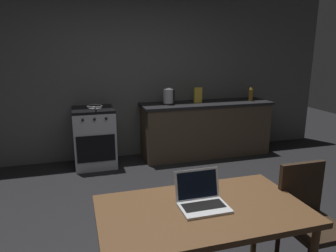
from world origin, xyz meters
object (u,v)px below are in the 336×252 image
object	(u,v)px
electric_kettle	(168,97)
bottle	(251,93)
dining_table	(202,217)
chair	(308,215)
laptop	(202,200)
frying_pan	(95,107)
stove_oven	(94,137)
cereal_box	(198,95)

from	to	relation	value
electric_kettle	bottle	size ratio (longest dim) A/B	0.95
dining_table	electric_kettle	xyz separation A→B (m)	(0.64, 2.94, 0.36)
dining_table	chair	xyz separation A→B (m)	(0.85, -0.01, -0.12)
dining_table	laptop	distance (m)	0.12
frying_pan	stove_oven	bearing A→B (deg)	135.40
dining_table	laptop	world-z (taller)	laptop
laptop	stove_oven	bearing A→B (deg)	104.44
chair	cereal_box	world-z (taller)	cereal_box
stove_oven	laptop	world-z (taller)	laptop
dining_table	bottle	size ratio (longest dim) A/B	5.14
dining_table	electric_kettle	distance (m)	3.03
chair	electric_kettle	bearing A→B (deg)	79.87
bottle	chair	bearing A→B (deg)	-112.87
laptop	bottle	bearing A→B (deg)	58.16
bottle	cereal_box	bearing A→B (deg)	175.70
chair	cereal_box	size ratio (longest dim) A/B	3.66
dining_table	electric_kettle	world-z (taller)	electric_kettle
frying_pan	cereal_box	xyz separation A→B (m)	(1.64, 0.05, 0.10)
electric_kettle	bottle	distance (m)	1.44
dining_table	electric_kettle	bearing A→B (deg)	77.78
cereal_box	frying_pan	bearing A→B (deg)	-178.28
electric_kettle	chair	bearing A→B (deg)	-85.84
chair	cereal_box	distance (m)	3.02
chair	laptop	xyz separation A→B (m)	(-0.85, 0.04, 0.23)
chair	bottle	size ratio (longest dim) A/B	3.37
bottle	cereal_box	distance (m)	0.93
stove_oven	bottle	distance (m)	2.66
dining_table	frying_pan	size ratio (longest dim) A/B	3.42
laptop	cereal_box	distance (m)	3.15
stove_oven	cereal_box	size ratio (longest dim) A/B	3.58
electric_kettle	frying_pan	xyz separation A→B (m)	(-1.14, -0.03, -0.10)
dining_table	cereal_box	distance (m)	3.19
dining_table	frying_pan	world-z (taller)	frying_pan
laptop	frying_pan	xyz separation A→B (m)	(-0.51, 2.88, 0.15)
dining_table	electric_kettle	size ratio (longest dim) A/B	5.41
frying_pan	cereal_box	world-z (taller)	cereal_box
dining_table	laptop	bearing A→B (deg)	82.52
stove_oven	electric_kettle	xyz separation A→B (m)	(1.16, 0.00, 0.57)
bottle	stove_oven	bearing A→B (deg)	178.95
stove_oven	electric_kettle	world-z (taller)	electric_kettle
stove_oven	laptop	xyz separation A→B (m)	(0.53, -2.91, 0.31)
bottle	cereal_box	xyz separation A→B (m)	(-0.93, 0.07, -0.00)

